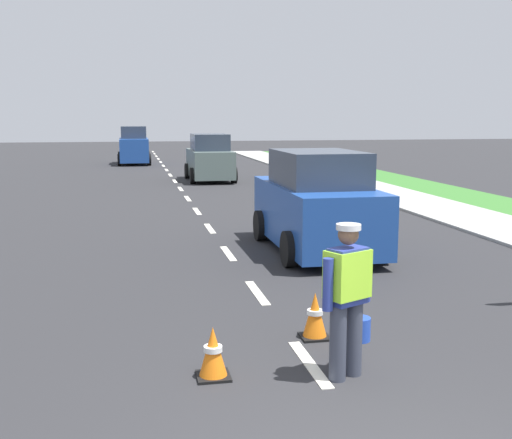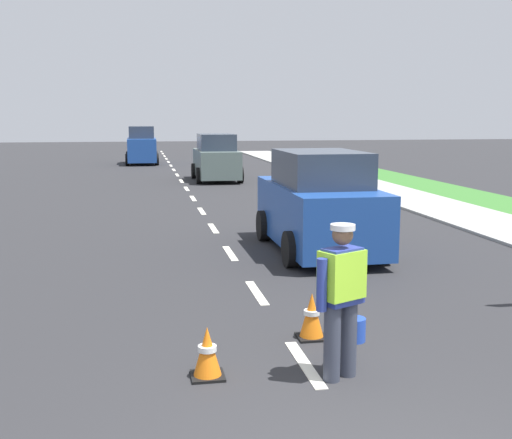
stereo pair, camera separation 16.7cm
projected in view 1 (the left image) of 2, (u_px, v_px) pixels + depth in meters
ground_plane at (180, 188)px, 24.95m from camera, size 96.00×96.00×0.00m
sidewalk_right at (510, 231)px, 15.70m from camera, size 2.40×72.00×0.14m
lane_center_line at (172, 178)px, 29.02m from camera, size 0.14×46.40×0.01m
road_worker at (348, 293)px, 6.74m from camera, size 0.66×0.58×1.67m
traffic_cone_near at (315, 316)px, 8.05m from camera, size 0.36×0.36×0.59m
traffic_cone_far at (213, 353)px, 6.82m from camera, size 0.36×0.36×0.56m
car_outgoing_ahead at (317, 205)px, 13.18m from camera, size 2.02×4.28×2.08m
car_oncoming_third at (134, 147)px, 37.42m from camera, size 1.87×3.86×2.21m
car_outgoing_far at (210, 159)px, 27.72m from camera, size 1.95×3.89×2.03m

